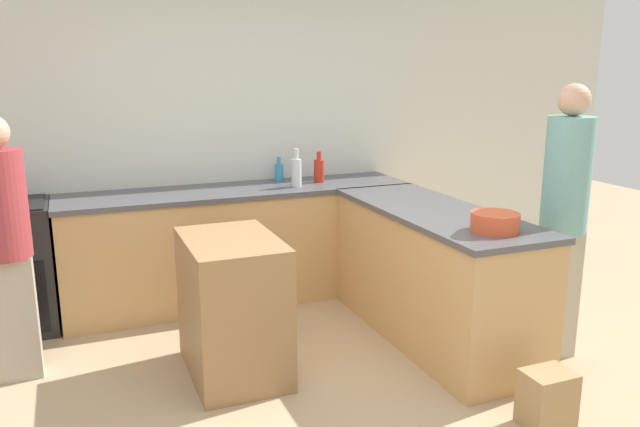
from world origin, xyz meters
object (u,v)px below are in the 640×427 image
person_by_range (4,240)px  mixing_bowl (495,222)px  person_at_peninsula (564,211)px  island_table (233,307)px  vinegar_bottle_clear (296,172)px  hot_sauce_bottle (319,170)px  paper_bag (547,398)px  dish_soap_bottle (279,172)px  range_oven (2,269)px

person_by_range → mixing_bowl: bearing=-21.6°
person_by_range → person_at_peninsula: 3.45m
island_table → person_by_range: bearing=160.7°
vinegar_bottle_clear → person_by_range: (-2.11, -0.71, -0.17)m
island_table → hot_sauce_bottle: bearing=49.5°
vinegar_bottle_clear → paper_bag: (0.57, -2.37, -0.90)m
island_table → dish_soap_bottle: bearing=61.3°
island_table → mixing_bowl: bearing=-23.6°
island_table → vinegar_bottle_clear: bearing=53.8°
range_oven → person_at_peninsula: (3.42, -1.83, 0.52)m
paper_bag → range_oven: bearing=138.4°
hot_sauce_bottle → person_at_peninsula: size_ratio=0.15×
mixing_bowl → vinegar_bottle_clear: 1.88m
person_at_peninsula → dish_soap_bottle: bearing=121.7°
island_table → person_by_range: (-1.26, 0.44, 0.45)m
person_by_range → paper_bag: bearing=-31.9°
person_by_range → island_table: bearing=-19.3°
island_table → paper_bag: 1.88m
person_by_range → paper_bag: person_by_range is taller
mixing_bowl → person_at_peninsula: bearing=6.3°
hot_sauce_bottle → range_oven: bearing=-179.7°
hot_sauce_bottle → person_by_range: person_by_range is taller
person_at_peninsula → mixing_bowl: bearing=-173.7°
range_oven → dish_soap_bottle: 2.25m
mixing_bowl → paper_bag: (-0.04, -0.59, -0.84)m
hot_sauce_bottle → paper_bag: hot_sauce_bottle is taller
mixing_bowl → person_by_range: 2.92m
person_at_peninsula → paper_bag: bearing=-133.8°
range_oven → island_table: bearing=-42.4°
range_oven → hot_sauce_bottle: hot_sauce_bottle is taller
dish_soap_bottle → hot_sauce_bottle: size_ratio=0.79×
range_oven → mixing_bowl: mixing_bowl is taller
mixing_bowl → range_oven: bearing=146.2°
range_oven → person_by_range: bearing=-81.7°
dish_soap_bottle → paper_bag: 2.87m
dish_soap_bottle → vinegar_bottle_clear: 0.30m
island_table → dish_soap_bottle: dish_soap_bottle is taller
hot_sauce_bottle → person_at_peninsula: bearing=-63.0°
island_table → person_at_peninsula: (2.03, -0.57, 0.55)m
hot_sauce_bottle → person_at_peninsula: (0.94, -1.85, -0.05)m
mixing_bowl → person_at_peninsula: (0.58, 0.06, 0.00)m
hot_sauce_bottle → person_by_range: bearing=-160.5°
mixing_bowl → paper_bag: size_ratio=0.94×
person_by_range → person_at_peninsula: (3.30, -1.01, 0.10)m
hot_sauce_bottle → person_at_peninsula: person_at_peninsula is taller
dish_soap_bottle → island_table: bearing=-118.7°
dish_soap_bottle → person_at_peninsula: size_ratio=0.12×
mixing_bowl → dish_soap_bottle: bearing=107.7°
range_oven → vinegar_bottle_clear: size_ratio=3.02×
range_oven → hot_sauce_bottle: 2.54m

